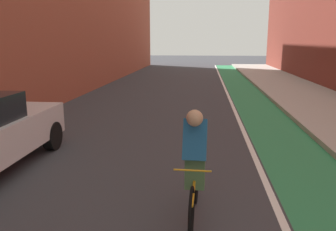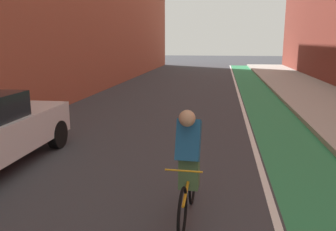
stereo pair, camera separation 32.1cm
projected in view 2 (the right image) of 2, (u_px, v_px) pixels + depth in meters
ground_plane at (179, 108)px, 13.31m from camera, size 96.20×96.20×0.00m
bike_lane_paint at (262, 101)px, 14.75m from camera, size 1.60×43.73×0.00m
lane_divider_stripe at (241, 101)px, 14.88m from camera, size 0.12×43.73×0.00m
sidewalk_right at (325, 101)px, 14.36m from camera, size 3.45×43.73×0.14m
cyclist_mid at (189, 162)px, 4.85m from camera, size 0.48×1.74×1.63m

